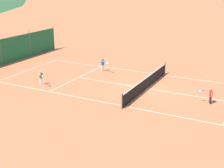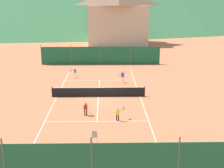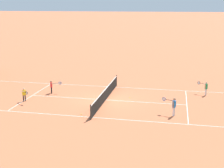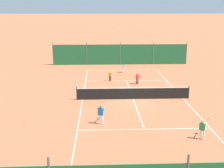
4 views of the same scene
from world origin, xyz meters
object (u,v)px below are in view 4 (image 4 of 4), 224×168
player_far_service (101,113)px  tennis_ball_mid_court (87,96)px  player_near_baseline (110,75)px  player_far_baseline (203,128)px  player_near_service (137,77)px  tennis_ball_service_box (93,73)px  tennis_ball_far_corner (144,97)px  tennis_net (133,93)px  tennis_ball_by_net_right (148,105)px  ball_hopper (124,67)px

player_far_service → tennis_ball_mid_court: player_far_service is taller
player_near_baseline → player_far_baseline: (-4.75, 14.24, 0.05)m
player_near_service → player_near_baseline: bearing=-25.4°
player_far_baseline → tennis_ball_service_box: bearing=-70.7°
tennis_ball_mid_court → player_near_service: bearing=-139.1°
tennis_ball_far_corner → tennis_ball_mid_court: bearing=-5.2°
player_near_baseline → player_far_service: player_far_service is taller
player_near_baseline → tennis_ball_service_box: bearing=-67.6°
tennis_net → tennis_ball_service_box: 10.94m
tennis_ball_by_net_right → ball_hopper: size_ratio=0.07×
player_near_baseline → tennis_ball_service_box: player_near_baseline is taller
tennis_net → tennis_ball_far_corner: bearing=-152.3°
player_far_service → player_near_service: (-3.59, -10.40, -0.09)m
player_near_service → tennis_ball_service_box: 6.95m
player_far_baseline → tennis_ball_service_box: 19.49m
tennis_ball_far_corner → tennis_ball_service_box: same height
tennis_ball_service_box → tennis_ball_mid_court: (0.38, 9.48, 0.00)m
tennis_ball_by_net_right → tennis_ball_mid_court: (4.70, -2.74, 0.00)m
tennis_net → player_far_baseline: size_ratio=7.84×
player_far_baseline → ball_hopper: (3.04, -18.38, -0.03)m
tennis_ball_service_box → player_near_baseline: bearing=112.4°
player_near_service → tennis_ball_service_box: player_near_service is taller
tennis_ball_service_box → player_near_service: bearing=128.9°
player_far_service → tennis_ball_mid_court: bearing=-79.8°
tennis_ball_by_net_right → tennis_net: bearing=-62.8°
tennis_net → tennis_ball_mid_court: size_ratio=139.09×
tennis_net → tennis_ball_by_net_right: size_ratio=139.09×
player_far_baseline → tennis_ball_far_corner: (2.14, -8.48, -0.65)m
player_far_service → player_far_baseline: size_ratio=1.11×
tennis_ball_service_box → player_far_service: bearing=92.7°
player_near_baseline → tennis_ball_by_net_right: bearing=108.0°
ball_hopper → tennis_ball_mid_court: bearing=68.2°
tennis_ball_mid_court → ball_hopper: bearing=-111.8°
player_far_service → tennis_ball_far_corner: bearing=-121.1°
player_far_service → tennis_ball_mid_court: 6.46m
tennis_ball_far_corner → player_near_baseline: bearing=-65.6°
player_far_baseline → ball_hopper: 18.63m
player_near_service → tennis_ball_by_net_right: (0.02, 6.82, -0.63)m
tennis_net → tennis_ball_mid_court: (3.76, -0.92, -0.47)m
tennis_ball_service_box → ball_hopper: ball_hopper is taller
tennis_net → tennis_ball_by_net_right: (-0.94, 1.82, -0.47)m
tennis_ball_by_net_right → ball_hopper: 12.26m
player_near_baseline → tennis_ball_mid_court: size_ratio=16.41×
tennis_net → player_far_baseline: bearing=111.0°
tennis_ball_far_corner → ball_hopper: 9.97m
player_near_service → player_far_baseline: bearing=99.2°
tennis_ball_mid_court → player_near_baseline: bearing=-111.3°
player_near_service → tennis_ball_far_corner: 4.56m
player_far_baseline → tennis_ball_service_box: size_ratio=17.73×
tennis_ball_far_corner → tennis_ball_service_box: size_ratio=1.00×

